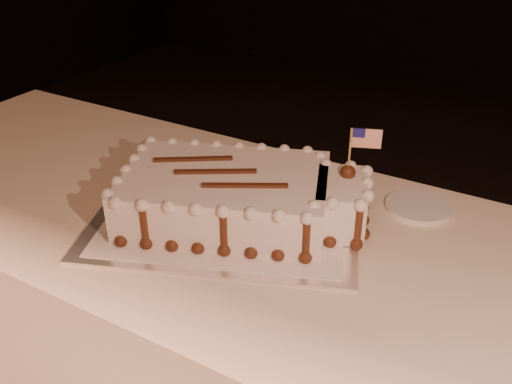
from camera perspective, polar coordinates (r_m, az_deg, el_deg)
The scene contains 5 objects.
banquet_table at distance 1.53m, azimuth 0.55°, elevation -15.65°, with size 2.40×0.80×0.75m, color #FFE3C5.
cake_board at distance 1.33m, azimuth -2.97°, elevation -2.52°, with size 0.61×0.46×0.01m, color white.
doily at distance 1.33m, azimuth -2.98°, elevation -2.34°, with size 0.54×0.41×0.00m, color white.
sheet_cake at distance 1.30m, azimuth -1.65°, elevation -0.38°, with size 0.60×0.45×0.23m.
side_plate at distance 1.42m, azimuth 15.95°, elevation -1.40°, with size 0.16×0.16×0.01m, color white.
Camera 1 is at (0.53, -0.34, 1.46)m, focal length 40.00 mm.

